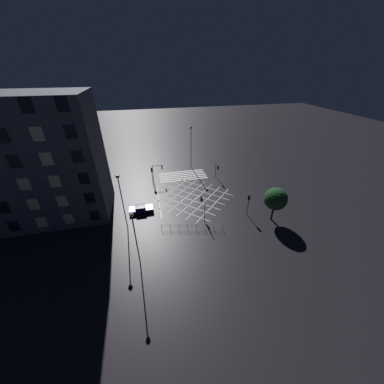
{
  "coord_description": "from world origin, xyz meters",
  "views": [
    {
      "loc": [
        8.04,
        35.05,
        22.76
      ],
      "look_at": [
        0.0,
        0.0,
        1.17
      ],
      "focal_mm": 20.0,
      "sensor_mm": 36.0,
      "label": 1
    }
  ],
  "objects": [
    {
      "name": "street_lamp_far",
      "position": [
        10.4,
        14.55,
        5.64
      ],
      "size": [
        0.48,
        0.48,
        8.26
      ],
      "color": "black",
      "rests_on": "ground_plane"
    },
    {
      "name": "pedestrian_railing",
      "position": [
        2.16,
        9.41,
        0.67
      ],
      "size": [
        9.56,
        2.23,
        1.05
      ],
      "rotation": [
        0.0,
        0.0,
        2.92
      ],
      "color": "#B7B7BC",
      "rests_on": "ground_plane"
    },
    {
      "name": "traffic_light_nw_cross",
      "position": [
        -8.06,
        7.73,
        2.84
      ],
      "size": [
        0.36,
        0.39,
        3.97
      ],
      "rotation": [
        0.0,
        0.0,
        -1.57
      ],
      "color": "black",
      "rests_on": "ground_plane"
    },
    {
      "name": "traffic_light_se_cross",
      "position": [
        7.17,
        -7.28,
        2.75
      ],
      "size": [
        0.36,
        0.39,
        3.84
      ],
      "rotation": [
        0.0,
        0.0,
        1.57
      ],
      "color": "black",
      "rests_on": "ground_plane"
    },
    {
      "name": "ground_plane",
      "position": [
        0.0,
        0.0,
        0.0
      ],
      "size": [
        200.0,
        200.0,
        0.0
      ],
      "primitive_type": "plane",
      "color": "black"
    },
    {
      "name": "street_lamp_east",
      "position": [
        -2.98,
        -14.02,
        7.71
      ],
      "size": [
        0.61,
        0.61,
        10.37
      ],
      "color": "black",
      "rests_on": "ground_plane"
    },
    {
      "name": "traffic_light_median_north",
      "position": [
        -0.31,
        6.71,
        2.74
      ],
      "size": [
        0.36,
        2.5,
        3.73
      ],
      "rotation": [
        0.0,
        0.0,
        -1.57
      ],
      "color": "black",
      "rests_on": "ground_plane"
    },
    {
      "name": "waiting_car",
      "position": [
        9.95,
        2.74,
        0.59
      ],
      "size": [
        4.21,
        1.84,
        1.25
      ],
      "rotation": [
        0.0,
        0.0,
        3.14
      ],
      "color": "#191951",
      "rests_on": "ground_plane"
    },
    {
      "name": "traffic_light_se_main",
      "position": [
        5.8,
        -7.97,
        2.98
      ],
      "size": [
        2.32,
        0.36,
        4.07
      ],
      "rotation": [
        0.0,
        0.0,
        3.14
      ],
      "color": "black",
      "rests_on": "ground_plane"
    },
    {
      "name": "traffic_light_sw_cross",
      "position": [
        -7.34,
        -6.6,
        2.59
      ],
      "size": [
        0.36,
        1.89,
        3.56
      ],
      "rotation": [
        0.0,
        0.0,
        1.57
      ],
      "color": "black",
      "rests_on": "ground_plane"
    },
    {
      "name": "street_tree_near",
      "position": [
        -11.57,
        9.89,
        4.08
      ],
      "size": [
        3.7,
        3.7,
        5.95
      ],
      "color": "#38281C",
      "rests_on": "ground_plane"
    },
    {
      "name": "street_lamp_west",
      "position": [
        12.22,
        6.8,
        6.91
      ],
      "size": [
        0.56,
        0.56,
        9.58
      ],
      "color": "black",
      "rests_on": "ground_plane"
    },
    {
      "name": "road_markings",
      "position": [
        0.37,
        -5.46,
        0.0
      ],
      "size": [
        16.49,
        20.48,
        0.01
      ],
      "color": "silver",
      "rests_on": "ground_plane"
    }
  ]
}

